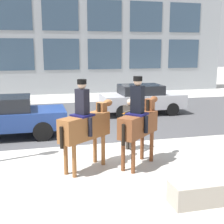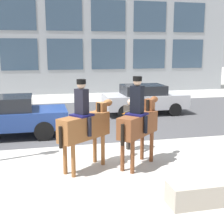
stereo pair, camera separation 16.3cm
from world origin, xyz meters
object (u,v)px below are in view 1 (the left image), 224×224
(pedestrian_bystander, at_px, (130,120))
(street_car_far_lane, at_px, (142,99))
(street_car_near_lane, at_px, (1,116))
(mounted_horse_lead, at_px, (86,124))
(mounted_horse_companion, at_px, (139,121))

(pedestrian_bystander, height_order, street_car_far_lane, pedestrian_bystander)
(street_car_near_lane, bearing_deg, mounted_horse_lead, -56.56)
(mounted_horse_companion, bearing_deg, street_car_far_lane, 27.23)
(mounted_horse_lead, height_order, street_car_far_lane, mounted_horse_lead)
(pedestrian_bystander, relative_size, street_car_near_lane, 0.36)
(pedestrian_bystander, bearing_deg, street_car_near_lane, -69.64)
(mounted_horse_lead, xyz_separation_m, street_car_near_lane, (-2.49, 3.77, -0.45))
(mounted_horse_lead, xyz_separation_m, street_car_far_lane, (3.89, 6.56, -0.48))
(mounted_horse_companion, distance_m, pedestrian_bystander, 1.41)
(mounted_horse_lead, bearing_deg, pedestrian_bystander, 1.06)
(mounted_horse_lead, distance_m, street_car_near_lane, 4.53)
(mounted_horse_companion, bearing_deg, mounted_horse_lead, 133.64)
(pedestrian_bystander, bearing_deg, mounted_horse_lead, -0.23)
(pedestrian_bystander, bearing_deg, street_car_far_lane, -151.68)
(mounted_horse_companion, height_order, pedestrian_bystander, mounted_horse_companion)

